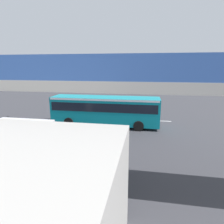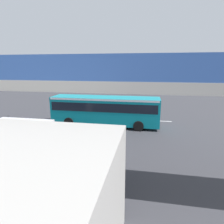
{
  "view_description": "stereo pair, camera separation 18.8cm",
  "coord_description": "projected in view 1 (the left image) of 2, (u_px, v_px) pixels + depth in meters",
  "views": [
    {
      "loc": [
        -3.88,
        20.7,
        6.32
      ],
      "look_at": [
        -0.43,
        1.0,
        1.6
      ],
      "focal_mm": 31.05,
      "sensor_mm": 36.0,
      "label": 1
    },
    {
      "loc": [
        -4.07,
        20.66,
        6.32
      ],
      "look_at": [
        -0.43,
        1.0,
        1.6
      ],
      "focal_mm": 31.05,
      "sensor_mm": 36.0,
      "label": 2
    }
  ],
  "objects": [
    {
      "name": "ground",
      "position": [
        110.0,
        124.0,
        21.94
      ],
      "size": [
        80.0,
        80.0,
        0.0
      ],
      "primitive_type": "plane",
      "color": "#38383D"
    },
    {
      "name": "city_bus",
      "position": [
        105.0,
        109.0,
        20.86
      ],
      "size": [
        11.54,
        2.85,
        3.15
      ],
      "color": "#0C8493",
      "rests_on": "ground"
    },
    {
      "name": "parked_van",
      "position": [
        22.0,
        132.0,
        15.56
      ],
      "size": [
        4.8,
        2.17,
        2.05
      ],
      "color": "silver",
      "rests_on": "ground"
    },
    {
      "name": "bicycle_black",
      "position": [
        7.0,
        121.0,
        21.59
      ],
      "size": [
        1.77,
        0.44,
        0.96
      ],
      "color": "black",
      "rests_on": "ground"
    },
    {
      "name": "lane_dash_leftmost",
      "position": [
        163.0,
        121.0,
        22.97
      ],
      "size": [
        2.0,
        0.2,
        0.01
      ],
      "primitive_type": "cube",
      "color": "silver",
      "rests_on": "ground"
    },
    {
      "name": "lane_dash_left",
      "position": [
        129.0,
        119.0,
        23.64
      ],
      "size": [
        2.0,
        0.2,
        0.01
      ],
      "primitive_type": "cube",
      "color": "silver",
      "rests_on": "ground"
    },
    {
      "name": "lane_dash_centre",
      "position": [
        97.0,
        118.0,
        24.31
      ],
      "size": [
        2.0,
        0.2,
        0.01
      ],
      "primitive_type": "cube",
      "color": "silver",
      "rests_on": "ground"
    },
    {
      "name": "lane_dash_right",
      "position": [
        67.0,
        117.0,
        24.98
      ],
      "size": [
        2.0,
        0.2,
        0.01
      ],
      "primitive_type": "cube",
      "color": "silver",
      "rests_on": "ground"
    },
    {
      "name": "pedestrian_overpass",
      "position": [
        67.0,
        92.0,
        9.71
      ],
      "size": [
        29.57,
        2.6,
        6.82
      ],
      "color": "#B2ADA5",
      "rests_on": "ground"
    }
  ]
}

